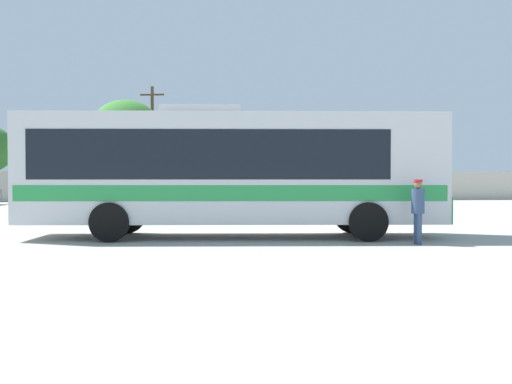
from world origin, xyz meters
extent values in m
plane|color=#A3A099|center=(0.00, 10.00, 0.00)|extent=(300.00, 300.00, 0.00)
cube|color=#B2AD9E|center=(0.00, 24.69, 1.03)|extent=(80.00, 0.30, 2.06)
cube|color=silver|center=(0.16, -0.87, 1.93)|extent=(11.76, 3.57, 2.98)
cube|color=black|center=(-0.42, -0.82, 2.29)|extent=(9.69, 3.42, 1.31)
cube|color=green|center=(0.16, -0.87, 1.28)|extent=(11.53, 3.58, 0.42)
cube|color=#19212D|center=(5.94, -1.39, 2.47)|extent=(0.24, 2.29, 1.55)
cube|color=green|center=(5.95, -1.39, 0.80)|extent=(0.28, 2.49, 0.72)
cube|color=#B2B2B2|center=(-0.70, -0.79, 3.54)|extent=(2.32, 1.59, 0.24)
cylinder|color=black|center=(3.85, 0.03, 0.52)|extent=(1.06, 0.39, 1.04)
cylinder|color=black|center=(3.63, -2.41, 0.52)|extent=(1.06, 0.39, 1.04)
cylinder|color=black|center=(-2.90, 0.63, 0.52)|extent=(1.06, 0.39, 1.04)
cylinder|color=black|center=(-3.12, -1.80, 0.52)|extent=(1.06, 0.39, 1.04)
cylinder|color=#33476B|center=(4.67, -3.14, 0.39)|extent=(0.15, 0.15, 0.78)
cylinder|color=#33476B|center=(4.68, -3.29, 0.39)|extent=(0.15, 0.15, 0.78)
cylinder|color=#33476B|center=(4.68, -3.22, 1.09)|extent=(0.33, 0.33, 0.62)
sphere|color=#8C6647|center=(4.68, -3.22, 1.51)|extent=(0.21, 0.21, 0.21)
cylinder|color=red|center=(4.68, -3.22, 1.60)|extent=(0.22, 0.22, 0.06)
cube|color=#B7BABF|center=(-9.26, 20.79, 0.66)|extent=(4.14, 1.87, 0.67)
cube|color=black|center=(-9.46, 20.79, 1.27)|extent=(2.29, 1.69, 0.55)
cylinder|color=black|center=(-7.97, 21.65, 0.32)|extent=(0.64, 0.23, 0.64)
cylinder|color=black|center=(-8.00, 19.89, 0.32)|extent=(0.64, 0.23, 0.64)
cylinder|color=black|center=(-10.52, 21.69, 0.32)|extent=(0.64, 0.23, 0.64)
cylinder|color=black|center=(-10.55, 19.93, 0.32)|extent=(0.64, 0.23, 0.64)
cube|color=slate|center=(-3.13, 21.09, 0.66)|extent=(4.49, 1.91, 0.67)
cube|color=black|center=(-3.36, 21.09, 1.27)|extent=(2.49, 1.72, 0.55)
cylinder|color=black|center=(-1.78, 22.01, 0.32)|extent=(0.65, 0.24, 0.64)
cylinder|color=black|center=(-1.73, 20.24, 0.32)|extent=(0.65, 0.24, 0.64)
cylinder|color=black|center=(-4.54, 21.94, 0.32)|extent=(0.65, 0.24, 0.64)
cylinder|color=black|center=(-4.49, 20.17, 0.32)|extent=(0.65, 0.24, 0.64)
cube|color=silver|center=(3.56, 20.46, 0.62)|extent=(4.71, 2.12, 0.60)
cube|color=black|center=(3.79, 20.48, 1.17)|extent=(2.64, 1.83, 0.49)
cylinder|color=black|center=(2.21, 19.48, 0.32)|extent=(0.65, 0.27, 0.64)
cylinder|color=black|center=(2.08, 21.24, 0.32)|extent=(0.65, 0.27, 0.64)
cylinder|color=black|center=(5.04, 19.68, 0.32)|extent=(0.65, 0.27, 0.64)
cylinder|color=black|center=(4.92, 21.44, 0.32)|extent=(0.65, 0.27, 0.64)
cylinder|color=#4C3823|center=(-3.75, 28.07, 4.19)|extent=(0.24, 0.24, 8.38)
cube|color=#473321|center=(-3.75, 28.07, 7.78)|extent=(1.79, 0.47, 0.12)
cylinder|color=brown|center=(-5.58, 27.06, 1.65)|extent=(0.32, 0.32, 3.30)
ellipsoid|color=#38752D|center=(-5.58, 27.06, 5.08)|extent=(5.09, 5.09, 4.33)
camera|label=1|loc=(-1.06, -18.06, 1.72)|focal=42.94mm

